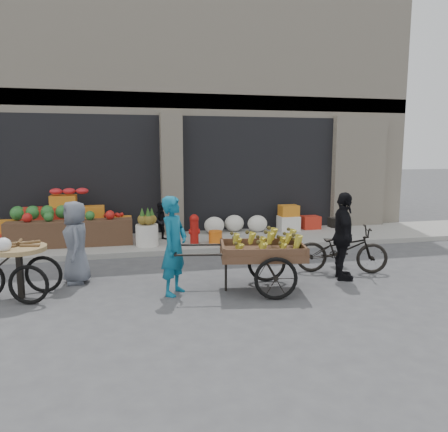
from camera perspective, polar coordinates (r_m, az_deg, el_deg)
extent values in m
plane|color=#424244|center=(7.00, -1.94, -10.79)|extent=(80.00, 80.00, 0.00)
cube|color=gray|center=(10.89, -6.18, -3.43)|extent=(18.00, 2.20, 0.12)
cube|color=beige|center=(14.78, -8.42, 13.10)|extent=(14.00, 6.00, 7.00)
cube|color=gray|center=(11.96, -7.23, 14.68)|extent=(14.00, 0.30, 0.40)
cube|color=black|center=(12.55, -18.73, 5.18)|extent=(4.40, 1.60, 3.10)
cube|color=black|center=(13.05, 3.56, 5.73)|extent=(4.40, 1.60, 3.10)
cube|color=beige|center=(11.71, -6.94, 5.36)|extent=(0.55, 0.80, 3.22)
cube|color=brown|center=(10.67, -19.43, -2.16)|extent=(2.80, 0.45, 0.60)
sphere|color=#1E5923|center=(11.18, -22.84, 0.42)|extent=(0.34, 0.34, 0.34)
cylinder|color=silver|center=(10.28, -10.01, -2.48)|extent=(0.52, 0.52, 0.50)
cylinder|color=#A5140F|center=(10.34, -3.90, -2.13)|extent=(0.20, 0.20, 0.56)
sphere|color=#A5140F|center=(10.28, -3.92, -0.38)|extent=(0.22, 0.22, 0.22)
cylinder|color=orange|center=(10.41, -1.13, -2.77)|extent=(0.32, 0.32, 0.30)
ellipsoid|color=silver|center=(11.73, 1.58, -1.12)|extent=(1.70, 0.60, 0.44)
imported|color=black|center=(10.86, -8.12, -0.69)|extent=(0.51, 0.43, 0.93)
cube|color=brown|center=(7.27, 5.01, -4.93)|extent=(1.50, 1.12, 0.12)
torus|color=black|center=(6.90, 6.80, -8.13)|extent=(0.69, 0.18, 0.69)
torus|color=black|center=(7.82, 5.61, -6.09)|extent=(0.69, 0.18, 0.69)
cylinder|color=black|center=(7.30, 0.25, -7.63)|extent=(0.05, 0.05, 0.57)
imported|color=#105E7E|center=(7.08, -6.53, -3.87)|extent=(0.64, 0.70, 1.60)
cylinder|color=#9E7F51|center=(7.53, -25.27, -3.91)|extent=(1.00, 1.00, 0.07)
cube|color=black|center=(7.62, -25.08, -6.85)|extent=(0.10, 0.10, 0.80)
torus|color=black|center=(7.30, -24.15, -8.19)|extent=(0.62, 0.20, 0.62)
torus|color=black|center=(7.79, -22.50, -7.05)|extent=(0.62, 0.20, 0.62)
imported|color=slate|center=(8.07, -18.80, -3.27)|extent=(0.58, 0.78, 1.45)
imported|color=black|center=(8.63, 15.12, -4.23)|extent=(1.82, 1.11, 0.90)
imported|color=black|center=(8.12, 15.30, -2.56)|extent=(0.66, 1.00, 1.59)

